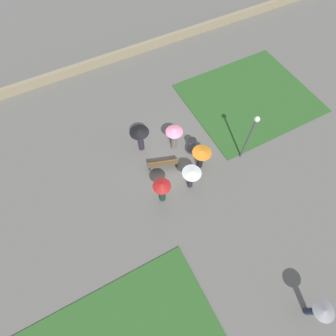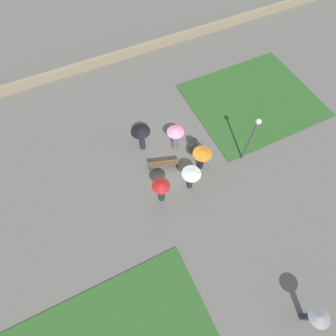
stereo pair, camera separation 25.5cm
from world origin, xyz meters
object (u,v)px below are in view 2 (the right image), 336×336
(crowd_person_red, at_px, (161,189))
(lone_walker_near_lawn, at_px, (315,317))
(lamp_post, at_px, (252,135))
(crowd_person_black, at_px, (141,134))
(park_bench, at_px, (163,163))
(trash_bin, at_px, (193,145))
(crowd_person_orange, at_px, (202,156))
(crowd_person_white, at_px, (191,176))
(crowd_person_pink, at_px, (175,134))

(crowd_person_red, height_order, lone_walker_near_lawn, crowd_person_red)
(lamp_post, distance_m, crowd_person_black, 6.50)
(park_bench, distance_m, crowd_person_black, 2.23)
(park_bench, height_order, lone_walker_near_lawn, lone_walker_near_lawn)
(park_bench, xyz_separation_m, crowd_person_red, (0.99, 1.87, 0.85))
(crowd_person_red, bearing_deg, trash_bin, -67.86)
(trash_bin, relative_size, crowd_person_orange, 0.55)
(park_bench, xyz_separation_m, crowd_person_orange, (-2.08, 0.96, 0.80))
(crowd_person_red, bearing_deg, crowd_person_white, -102.69)
(trash_bin, bearing_deg, lone_walker_near_lawn, 90.95)
(park_bench, distance_m, lone_walker_near_lawn, 10.58)
(trash_bin, relative_size, lone_walker_near_lawn, 0.52)
(lamp_post, height_order, lone_walker_near_lawn, lamp_post)
(park_bench, distance_m, crowd_person_orange, 2.42)
(crowd_person_orange, bearing_deg, crowd_person_pink, -170.27)
(trash_bin, bearing_deg, crowd_person_white, 57.90)
(crowd_person_red, xyz_separation_m, lone_walker_near_lawn, (-3.45, 8.39, -0.01))
(lamp_post, xyz_separation_m, crowd_person_orange, (2.71, -0.61, -1.21))
(crowd_person_black, distance_m, lone_walker_near_lawn, 12.56)
(crowd_person_orange, relative_size, crowd_person_white, 0.98)
(lamp_post, bearing_deg, crowd_person_red, 2.92)
(lone_walker_near_lawn, bearing_deg, trash_bin, -14.52)
(crowd_person_black, distance_m, crowd_person_orange, 3.93)
(crowd_person_black, distance_m, crowd_person_white, 4.07)
(crowd_person_red, relative_size, crowd_person_pink, 1.00)
(crowd_person_pink, relative_size, lone_walker_near_lawn, 1.05)
(park_bench, xyz_separation_m, lamp_post, (-4.79, 1.57, 2.02))
(crowd_person_black, xyz_separation_m, crowd_person_orange, (-2.65, 2.89, -0.15))
(trash_bin, bearing_deg, crowd_person_orange, 81.46)
(crowd_person_white, xyz_separation_m, lone_walker_near_lawn, (-1.60, 8.38, -0.01))
(crowd_person_black, bearing_deg, crowd_person_orange, 10.34)
(crowd_person_black, bearing_deg, crowd_person_white, -11.54)
(lamp_post, bearing_deg, crowd_person_black, -33.14)
(lamp_post, height_order, crowd_person_orange, lamp_post)
(lamp_post, distance_m, crowd_person_pink, 4.47)
(trash_bin, distance_m, crowd_person_white, 2.80)
(lamp_post, relative_size, crowd_person_black, 1.95)
(park_bench, xyz_separation_m, crowd_person_pink, (-1.31, -1.02, 0.95))
(crowd_person_pink, bearing_deg, crowd_person_orange, 68.79)
(crowd_person_black, bearing_deg, park_bench, -15.60)
(crowd_person_white, bearing_deg, crowd_person_red, 172.47)
(crowd_person_red, distance_m, crowd_person_pink, 3.69)
(trash_bin, bearing_deg, park_bench, 9.71)
(crowd_person_red, relative_size, crowd_person_orange, 1.11)
(trash_bin, xyz_separation_m, lone_walker_near_lawn, (-0.18, 10.64, 0.83))
(lamp_post, height_order, crowd_person_pink, lamp_post)
(park_bench, relative_size, lone_walker_near_lawn, 1.04)
(park_bench, bearing_deg, crowd_person_pink, -123.92)
(crowd_person_orange, xyz_separation_m, crowd_person_white, (1.22, 0.91, 0.05))
(crowd_person_orange, distance_m, crowd_person_pink, 2.12)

